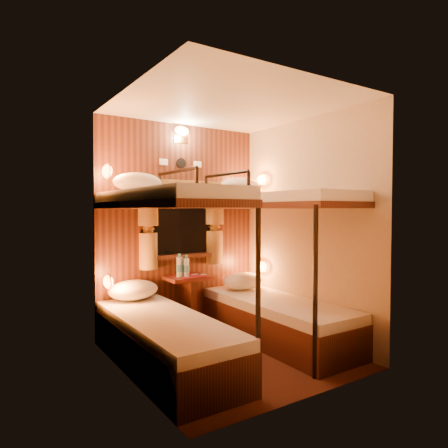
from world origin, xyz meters
TOP-DOWN VIEW (x-y plane):
  - floor at (0.00, 0.00)m, footprint 2.10×2.10m
  - ceiling at (0.00, 0.00)m, footprint 2.10×2.10m
  - wall_back at (0.00, 1.05)m, footprint 2.40×0.00m
  - wall_front at (0.00, -1.05)m, footprint 2.40×0.00m
  - wall_left at (-1.00, 0.00)m, footprint 0.00×2.40m
  - wall_right at (1.00, 0.00)m, footprint 0.00×2.40m
  - back_panel at (0.00, 1.04)m, footprint 2.00×0.03m
  - bunk_left at (-0.65, 0.07)m, footprint 0.72×1.90m
  - bunk_right at (0.65, 0.07)m, footprint 0.72×1.90m
  - window at (0.00, 1.00)m, footprint 1.00×0.12m
  - curtains at (0.00, 0.97)m, footprint 1.10×0.22m
  - back_fixtures at (0.00, 1.00)m, footprint 0.54×0.09m
  - reading_lamps at (-0.00, 0.70)m, footprint 2.00×0.20m
  - table at (0.00, 0.85)m, footprint 0.50×0.34m
  - bottle_left at (-0.12, 0.83)m, footprint 0.08×0.08m
  - bottle_right at (-0.04, 0.81)m, footprint 0.07×0.07m
  - sachet_a at (0.11, 0.90)m, footprint 0.08×0.06m
  - sachet_b at (0.20, 0.84)m, footprint 0.07×0.06m
  - pillow_lower_left at (-0.65, 0.85)m, footprint 0.53×0.38m
  - pillow_lower_right at (0.65, 0.68)m, footprint 0.51×0.36m
  - pillow_upper_left at (-0.65, 0.70)m, footprint 0.50×0.36m
  - pillow_upper_right at (0.65, 0.74)m, footprint 0.52×0.37m

SIDE VIEW (x-z plane):
  - floor at x=0.00m, z-range 0.00..0.00m
  - table at x=0.00m, z-range 0.09..0.74m
  - pillow_lower_right at x=0.65m, z-range 0.46..0.66m
  - bunk_left at x=-0.65m, z-range -0.35..1.47m
  - bunk_right at x=0.65m, z-range -0.35..1.47m
  - pillow_lower_left at x=-0.65m, z-range 0.46..0.67m
  - sachet_b at x=0.20m, z-range 0.65..0.66m
  - sachet_a at x=0.11m, z-range 0.65..0.66m
  - bottle_right at x=-0.04m, z-range 0.63..0.88m
  - bottle_left at x=-0.12m, z-range 0.63..0.90m
  - window at x=0.00m, z-range 0.79..1.58m
  - wall_back at x=0.00m, z-range 0.00..2.40m
  - wall_front at x=0.00m, z-range 0.00..2.40m
  - wall_left at x=-1.00m, z-range 0.00..2.40m
  - wall_right at x=1.00m, z-range 0.00..2.40m
  - back_panel at x=0.00m, z-range 0.00..2.40m
  - reading_lamps at x=0.00m, z-range 0.62..1.86m
  - curtains at x=0.00m, z-range 0.76..1.76m
  - pillow_upper_left at x=-0.65m, z-range 1.59..1.78m
  - pillow_upper_right at x=0.65m, z-range 1.59..1.79m
  - back_fixtures at x=0.00m, z-range 2.00..2.49m
  - ceiling at x=0.00m, z-range 2.40..2.40m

